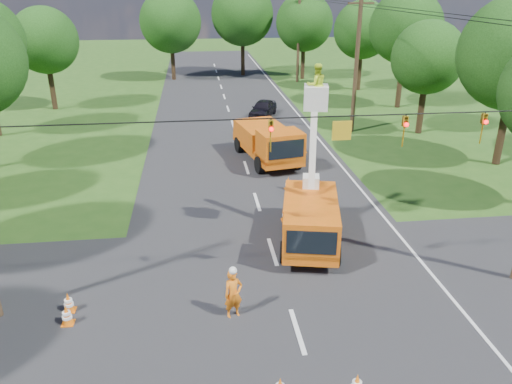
{
  "coord_description": "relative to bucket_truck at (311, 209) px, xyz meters",
  "views": [
    {
      "loc": [
        -2.83,
        -12.34,
        10.0
      ],
      "look_at": [
        -0.65,
        5.2,
        2.6
      ],
      "focal_mm": 35.0,
      "sensor_mm": 36.0,
      "label": 1
    }
  ],
  "objects": [
    {
      "name": "bucket_truck",
      "position": [
        0.0,
        0.0,
        0.0
      ],
      "size": [
        3.26,
        6.0,
        7.28
      ],
      "rotation": [
        0.0,
        0.0,
        -0.22
      ],
      "color": "#E65C10",
      "rests_on": "ground"
    },
    {
      "name": "ground",
      "position": [
        -1.65,
        14.38,
        -1.54
      ],
      "size": [
        140.0,
        140.0,
        0.0
      ],
      "primitive_type": "plane",
      "color": "#285018",
      "rests_on": "ground"
    },
    {
      "name": "road_cross",
      "position": [
        -1.65,
        -3.62,
        -1.54
      ],
      "size": [
        56.0,
        10.0,
        0.07
      ],
      "primitive_type": "cube",
      "color": "black",
      "rests_on": "ground"
    },
    {
      "name": "traffic_cone_4",
      "position": [
        -8.8,
        -4.35,
        -1.18
      ],
      "size": [
        0.38,
        0.38,
        0.71
      ],
      "color": "orange",
      "rests_on": "ground"
    },
    {
      "name": "ground_worker",
      "position": [
        -3.55,
        -4.57,
        -0.69
      ],
      "size": [
        0.72,
        0.59,
        1.7
      ],
      "primitive_type": "imported",
      "rotation": [
        0.0,
        0.0,
        0.33
      ],
      "color": "#E45A13",
      "rests_on": "ground"
    },
    {
      "name": "traffic_cone_5",
      "position": [
        -8.89,
        -3.66,
        -1.18
      ],
      "size": [
        0.38,
        0.38,
        0.71
      ],
      "color": "orange",
      "rests_on": "ground"
    },
    {
      "name": "edge_line",
      "position": [
        3.95,
        14.38,
        -1.54
      ],
      "size": [
        0.12,
        90.0,
        0.02
      ],
      "primitive_type": "cube",
      "color": "silver",
      "rests_on": "ground"
    },
    {
      "name": "second_truck",
      "position": [
        -0.22,
        10.44,
        -0.28
      ],
      "size": [
        3.6,
        6.79,
        2.42
      ],
      "rotation": [
        0.0,
        0.0,
        0.2
      ],
      "color": "#E65C10",
      "rests_on": "ground"
    },
    {
      "name": "tree_right_d",
      "position": [
        13.15,
        23.38,
        5.14
      ],
      "size": [
        6.0,
        6.0,
        9.7
      ],
      "color": "#382616",
      "rests_on": "ground"
    },
    {
      "name": "pole_right_mid",
      "position": [
        6.85,
        16.38,
        3.57
      ],
      "size": [
        1.8,
        0.3,
        10.0
      ],
      "color": "#4C3823",
      "rests_on": "ground"
    },
    {
      "name": "distant_car",
      "position": [
        1.0,
        21.46,
        -0.87
      ],
      "size": [
        3.01,
        4.2,
        1.33
      ],
      "primitive_type": "imported",
      "rotation": [
        0.0,
        0.0,
        -0.41
      ],
      "color": "black",
      "rests_on": "ground"
    },
    {
      "name": "tree_far_a",
      "position": [
        -6.65,
        39.38,
        4.65
      ],
      "size": [
        6.6,
        6.6,
        9.5
      ],
      "color": "#382616",
      "rests_on": "ground"
    },
    {
      "name": "tree_right_e",
      "position": [
        12.15,
        31.38,
        4.27
      ],
      "size": [
        5.6,
        5.6,
        8.63
      ],
      "color": "#382616",
      "rests_on": "ground"
    },
    {
      "name": "pole_right_far",
      "position": [
        6.85,
        36.38,
        3.57
      ],
      "size": [
        1.8,
        0.3,
        10.0
      ],
      "color": "#4C3823",
      "rests_on": "ground"
    },
    {
      "name": "traffic_cone_2",
      "position": [
        -0.62,
        2.18,
        -1.18
      ],
      "size": [
        0.38,
        0.38,
        0.71
      ],
      "color": "orange",
      "rests_on": "ground"
    },
    {
      "name": "road_main",
      "position": [
        -1.65,
        14.38,
        -1.54
      ],
      "size": [
        12.0,
        100.0,
        0.06
      ],
      "primitive_type": "cube",
      "color": "black",
      "rests_on": "ground"
    },
    {
      "name": "tree_far_c",
      "position": [
        7.85,
        38.38,
        4.52
      ],
      "size": [
        6.2,
        6.2,
        9.18
      ],
      "color": "#382616",
      "rests_on": "ground"
    },
    {
      "name": "signal_span",
      "position": [
        0.58,
        -3.63,
        4.34
      ],
      "size": [
        18.0,
        0.29,
        1.07
      ],
      "color": "black",
      "rests_on": "ground"
    },
    {
      "name": "tree_left_f",
      "position": [
        -16.45,
        26.38,
        4.15
      ],
      "size": [
        5.4,
        5.4,
        8.4
      ],
      "color": "#382616",
      "rests_on": "ground"
    },
    {
      "name": "traffic_cone_7",
      "position": [
        2.3,
        11.84,
        -1.18
      ],
      "size": [
        0.38,
        0.38,
        0.71
      ],
      "color": "orange",
      "rests_on": "ground"
    },
    {
      "name": "tree_far_b",
      "position": [
        1.35,
        41.38,
        5.27
      ],
      "size": [
        7.0,
        7.0,
        10.32
      ],
      "color": "#382616",
      "rests_on": "ground"
    },
    {
      "name": "traffic_cone_3",
      "position": [
        0.18,
        5.84,
        -1.18
      ],
      "size": [
        0.38,
        0.38,
        0.71
      ],
      "color": "orange",
      "rests_on": "ground"
    },
    {
      "name": "tree_right_c",
      "position": [
        11.55,
        15.38,
        3.77
      ],
      "size": [
        5.0,
        5.0,
        7.83
      ],
      "color": "#382616",
      "rests_on": "ground"
    }
  ]
}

